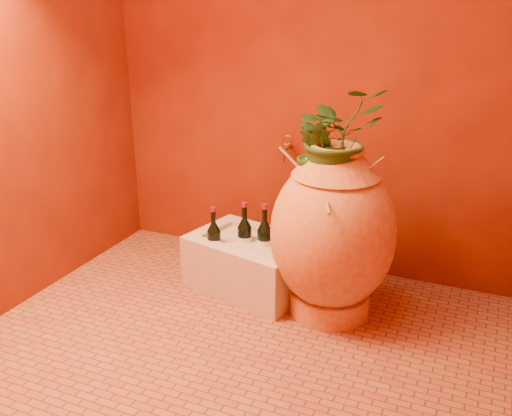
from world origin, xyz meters
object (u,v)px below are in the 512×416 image
at_px(wine_bottle_c, 264,242).
at_px(wall_tap, 286,147).
at_px(wine_bottle_a, 245,239).
at_px(wine_bottle_b, 214,242).
at_px(stone_basin, 250,264).
at_px(amphora, 333,232).

xyz_separation_m(wine_bottle_c, wall_tap, (-0.02, 0.38, 0.46)).
bearing_deg(wine_bottle_a, wine_bottle_b, -145.04).
bearing_deg(wall_tap, wine_bottle_c, -87.02).
relative_size(wine_bottle_a, wall_tap, 2.24).
distance_m(wine_bottle_a, wall_tap, 0.60).
relative_size(wine_bottle_b, wine_bottle_c, 0.94).
xyz_separation_m(stone_basin, wine_bottle_c, (0.08, 0.02, 0.15)).
relative_size(wine_bottle_b, wall_tap, 2.14).
distance_m(wine_bottle_b, wine_bottle_c, 0.29).
height_order(stone_basin, wine_bottle_c, wine_bottle_c).
relative_size(wine_bottle_c, wall_tap, 2.29).
height_order(wine_bottle_a, wine_bottle_c, wine_bottle_c).
xyz_separation_m(amphora, wall_tap, (-0.44, 0.47, 0.29)).
xyz_separation_m(wine_bottle_b, wine_bottle_c, (0.27, 0.10, 0.01)).
bearing_deg(wine_bottle_b, stone_basin, 24.54).
relative_size(amphora, wine_bottle_a, 2.69).
relative_size(amphora, wall_tap, 6.03).
xyz_separation_m(wine_bottle_b, wall_tap, (0.25, 0.48, 0.46)).
xyz_separation_m(stone_basin, wine_bottle_a, (-0.04, 0.02, 0.15)).
relative_size(amphora, wine_bottle_b, 2.81).
height_order(wine_bottle_c, wall_tap, wall_tap).
bearing_deg(stone_basin, wine_bottle_a, 158.38).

